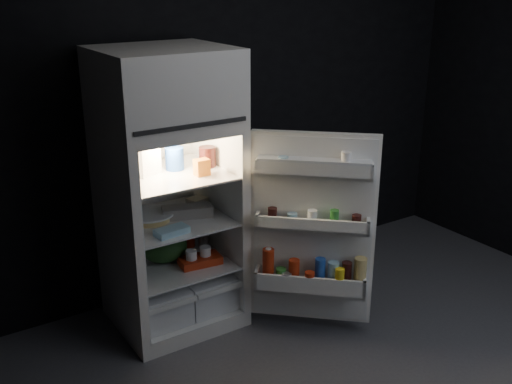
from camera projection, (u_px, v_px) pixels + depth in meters
floor at (394, 384)px, 3.37m from camera, size 4.00×3.40×0.00m
wall_back at (234, 97)px, 4.25m from camera, size 4.00×0.00×2.70m
refrigerator at (167, 182)px, 3.71m from camera, size 0.76×0.71×1.78m
fridge_door at (313, 234)px, 3.64m from camera, size 0.66×0.63×1.22m
milk_jug at (142, 155)px, 3.61m from camera, size 0.21×0.21×0.24m
mayo_jar at (174, 159)px, 3.71m from camera, size 0.12×0.12×0.14m
jam_jar at (207, 157)px, 3.76m from camera, size 0.13×0.13×0.13m
amber_bottle at (119, 159)px, 3.55m from camera, size 0.09×0.09×0.22m
small_carton at (202, 167)px, 3.60m from camera, size 0.09×0.07×0.10m
egg_carton at (187, 211)px, 3.78m from camera, size 0.34×0.22×0.07m
pie at (150, 217)px, 3.73m from camera, size 0.33×0.33×0.04m
flat_package at (172, 231)px, 3.52m from camera, size 0.21×0.12×0.04m
wrapped_pkg at (197, 201)px, 3.97m from camera, size 0.14×0.12×0.05m
produce_bag at (164, 247)px, 3.84m from camera, size 0.38×0.36×0.20m
yogurt_tray at (200, 260)px, 3.82m from camera, size 0.28×0.17×0.05m
small_can_red at (190, 240)px, 4.06m from camera, size 0.08×0.08×0.09m
small_can_silver at (204, 241)px, 4.05m from camera, size 0.08×0.08×0.09m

